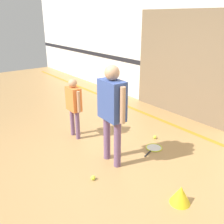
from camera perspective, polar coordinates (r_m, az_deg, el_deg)
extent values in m
plane|color=#A87F4C|center=(4.10, -4.06, -11.48)|extent=(16.00, 16.00, 0.00)
cube|color=silver|center=(5.56, 21.15, 13.54)|extent=(16.00, 0.06, 3.20)
cube|color=black|center=(5.62, 20.20, 7.74)|extent=(16.00, 0.01, 0.12)
cube|color=#756047|center=(5.91, 15.30, 10.36)|extent=(2.52, 0.05, 2.35)
cube|color=orange|center=(5.45, 15.28, -3.49)|extent=(14.40, 0.10, 0.01)
cylinder|color=#6B4C70|center=(4.03, -1.17, -5.85)|extent=(0.11, 0.11, 0.75)
cylinder|color=#6B4C70|center=(3.83, 1.24, -7.44)|extent=(0.11, 0.11, 0.75)
cube|color=#334784|center=(3.66, 0.00, 2.75)|extent=(0.45, 0.26, 0.60)
sphere|color=tan|center=(3.55, 0.00, 9.00)|extent=(0.22, 0.22, 0.22)
cylinder|color=tan|center=(3.87, -2.21, 3.63)|extent=(0.08, 0.08, 0.53)
cylinder|color=tan|center=(3.47, 2.46, 1.51)|extent=(0.08, 0.08, 0.53)
cylinder|color=#6B4C70|center=(4.92, -9.05, -2.22)|extent=(0.08, 0.08, 0.55)
cylinder|color=#6B4C70|center=(4.75, -7.86, -3.04)|extent=(0.08, 0.08, 0.55)
cube|color=orange|center=(4.66, -8.79, 2.97)|extent=(0.33, 0.19, 0.44)
sphere|color=tan|center=(4.57, -9.00, 6.54)|extent=(0.16, 0.16, 0.16)
cylinder|color=tan|center=(4.82, -9.85, 3.46)|extent=(0.06, 0.06, 0.39)
cylinder|color=tan|center=(4.50, -7.65, 2.29)|extent=(0.06, 0.06, 0.39)
torus|color=#C6D838|center=(4.55, 9.57, -8.03)|extent=(0.37, 0.37, 0.02)
cylinder|color=silver|center=(4.55, 9.57, -8.03)|extent=(0.25, 0.25, 0.01)
cylinder|color=black|center=(4.36, 8.21, -9.35)|extent=(0.09, 0.20, 0.02)
sphere|color=black|center=(4.28, 7.59, -9.95)|extent=(0.03, 0.03, 0.03)
sphere|color=#CCE038|center=(3.71, -4.33, -14.78)|extent=(0.07, 0.07, 0.07)
sphere|color=#CCE038|center=(4.87, 9.75, -5.67)|extent=(0.07, 0.07, 0.07)
cone|color=yellow|center=(3.39, 15.40, -17.80)|extent=(0.26, 0.26, 0.24)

